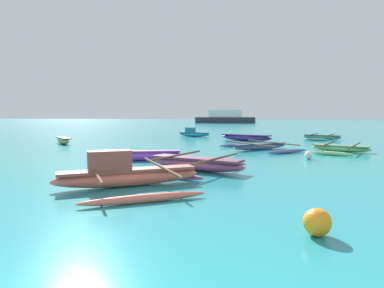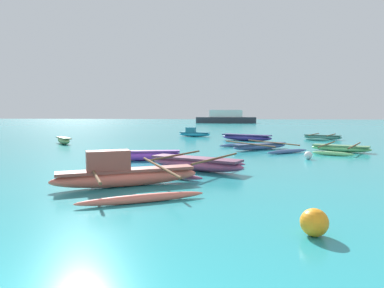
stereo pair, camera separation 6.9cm
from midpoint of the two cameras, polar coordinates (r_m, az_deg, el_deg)
The scene contains 12 objects.
moored_boat_0 at distance 19.51m, azimuth 11.41°, elevation -0.39°, with size 4.83×5.11×0.40m.
moored_boat_1 at distance 12.13m, azimuth 0.77°, elevation -3.28°, with size 3.67×4.16×0.52m.
moored_boat_2 at distance 25.68m, azimuth 9.12°, elevation 1.12°, with size 3.95×2.60×0.47m.
moored_boat_3 at distance 28.42m, azimuth 20.95°, elevation 1.09°, with size 3.08×3.96×0.42m.
moored_boat_4 at distance 19.72m, azimuth 23.61°, elevation -0.64°, with size 3.54×4.61×0.40m.
moored_boat_5 at distance 30.03m, azimuth 0.39°, elevation 1.80°, with size 2.93×1.17×0.80m.
moored_boat_6 at distance 9.67m, azimuth -11.00°, elevation -5.04°, with size 4.53×4.94×1.02m.
moored_boat_7 at distance 24.26m, azimuth -20.55°, elevation 0.59°, with size 2.04×2.19×0.44m.
moored_boat_8 at distance 14.83m, azimuth -8.36°, elevation -1.83°, with size 3.61×1.28×0.43m.
mooring_buoy_1 at distance 6.12m, azimuth 20.02°, elevation -12.18°, with size 0.46×0.46×0.46m.
mooring_buoy_2 at distance 15.95m, azimuth 18.92°, elevation -1.80°, with size 0.35×0.35×0.35m.
distant_ferry at distance 72.71m, azimuth 5.72°, elevation 4.37°, with size 12.47×2.74×2.74m.
Camera 2 is at (1.95, -1.93, 2.02)m, focal length 32.00 mm.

